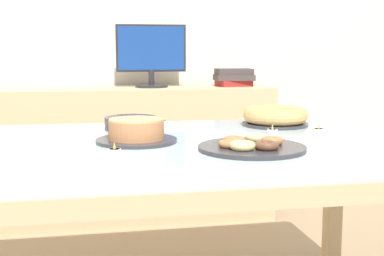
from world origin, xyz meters
The scene contains 13 objects.
wall_back centered at (0.00, 1.72, 1.30)m, with size 8.00×0.10×2.60m, color silver.
dining_table centered at (0.00, 0.00, 0.66)m, with size 1.88×1.08×0.73m.
sideboard centered at (0.00, 1.42, 0.41)m, with size 1.71×0.44×0.82m.
computer_monitor centered at (0.12, 1.42, 1.01)m, with size 0.42×0.20×0.38m.
book_stack centered at (0.64, 1.42, 0.88)m, with size 0.25×0.19×0.11m.
cake_chocolate_round centered at (-0.10, 0.01, 0.77)m, with size 0.28×0.28×0.08m.
cake_golden_bundt centered at (0.51, 0.30, 0.77)m, with size 0.28×0.28×0.08m.
pastry_platter centered at (0.25, -0.21, 0.75)m, with size 0.35×0.35×0.04m.
plate_stack centered at (-0.10, 0.32, 0.76)m, with size 0.21×0.21×0.05m.
tealight_near_front centered at (0.05, 0.43, 0.74)m, with size 0.04×0.04×0.04m.
tealight_near_cakes centered at (-0.19, -0.18, 0.74)m, with size 0.04×0.04×0.04m.
tealight_centre centered at (0.43, 0.11, 0.74)m, with size 0.04×0.04×0.04m.
tealight_left_edge centered at (0.61, 0.09, 0.74)m, with size 0.04×0.04×0.04m.
Camera 1 is at (-0.27, -1.82, 1.06)m, focal length 50.00 mm.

